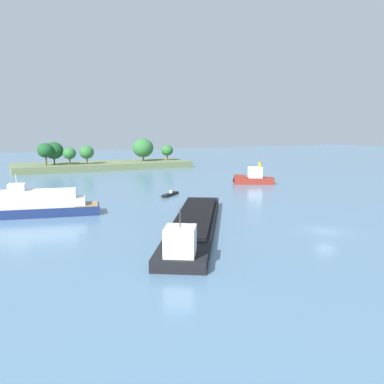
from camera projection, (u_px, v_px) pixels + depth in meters
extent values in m
plane|color=slate|center=(326.00, 231.00, 54.57)|extent=(400.00, 400.00, 0.00)
cube|color=#66754C|center=(104.00, 165.00, 135.79)|extent=(56.24, 17.77, 2.04)
cylinder|color=#513823|center=(46.00, 161.00, 124.47)|extent=(0.44, 0.44, 2.60)
ellipsoid|color=#194C23|center=(46.00, 150.00, 123.97)|extent=(4.83, 4.83, 4.35)
cylinder|color=#513823|center=(54.00, 161.00, 127.42)|extent=(0.44, 0.44, 2.03)
ellipsoid|color=#194C23|center=(54.00, 151.00, 126.90)|extent=(5.73, 5.73, 5.15)
cylinder|color=#513823|center=(70.00, 162.00, 126.83)|extent=(0.44, 0.44, 1.90)
ellipsoid|color=#2D6B33|center=(69.00, 153.00, 126.44)|extent=(3.98, 3.98, 3.58)
cylinder|color=#513823|center=(87.00, 161.00, 129.77)|extent=(0.44, 0.44, 1.84)
ellipsoid|color=#2D6B33|center=(87.00, 152.00, 129.34)|extent=(4.45, 4.45, 4.01)
cylinder|color=#513823|center=(143.00, 159.00, 140.57)|extent=(0.44, 0.44, 1.67)
ellipsoid|color=#2D6B33|center=(143.00, 148.00, 140.01)|extent=(6.95, 6.95, 6.26)
cylinder|color=#513823|center=(167.00, 158.00, 144.43)|extent=(0.44, 0.44, 1.75)
ellipsoid|color=#2D6B33|center=(167.00, 150.00, 144.03)|extent=(4.13, 4.13, 3.71)
cube|color=black|center=(170.00, 194.00, 82.70)|extent=(4.98, 4.54, 0.50)
cube|color=beige|center=(171.00, 192.00, 83.00)|extent=(0.74, 0.75, 0.50)
cube|color=black|center=(163.00, 197.00, 80.00)|extent=(0.42, 0.43, 0.56)
cube|color=maroon|center=(254.00, 181.00, 99.70)|extent=(10.04, 7.24, 1.48)
cube|color=maroon|center=(240.00, 176.00, 99.51)|extent=(3.75, 4.05, 0.60)
cube|color=white|center=(255.00, 172.00, 99.38)|extent=(3.97, 3.51, 2.60)
cylinder|color=gold|center=(260.00, 164.00, 99.09)|extent=(0.70, 0.70, 1.20)
cylinder|color=black|center=(234.00, 180.00, 99.63)|extent=(0.57, 0.76, 0.70)
cube|color=black|center=(194.00, 224.00, 56.04)|extent=(22.96, 33.32, 1.22)
cube|color=black|center=(195.00, 215.00, 57.38)|extent=(16.76, 23.74, 0.50)
cube|color=white|center=(180.00, 241.00, 40.37)|extent=(4.19, 4.27, 2.80)
cylinder|color=#333338|center=(180.00, 218.00, 40.01)|extent=(0.12, 0.12, 1.80)
cube|color=black|center=(203.00, 201.00, 73.15)|extent=(3.93, 2.85, 1.10)
cube|color=navy|center=(35.00, 211.00, 64.00)|extent=(19.83, 8.10, 1.40)
cube|color=white|center=(35.00, 203.00, 63.79)|extent=(15.53, 6.61, 1.30)
cube|color=white|center=(31.00, 194.00, 63.49)|extent=(13.53, 5.72, 1.30)
cube|color=white|center=(17.00, 187.00, 62.82)|extent=(2.74, 2.39, 1.10)
cube|color=#937551|center=(87.00, 204.00, 65.74)|extent=(4.19, 4.52, 0.16)
cylinder|color=silver|center=(16.00, 179.00, 62.62)|extent=(0.10, 0.10, 1.40)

